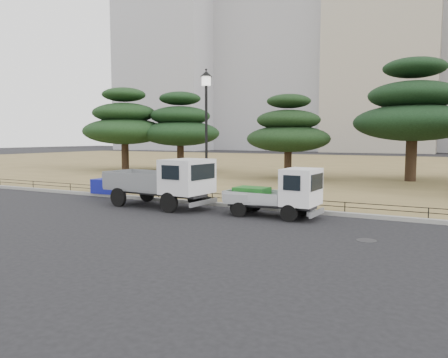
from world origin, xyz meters
The scene contains 16 objects.
ground centered at (0.00, 0.00, 0.00)m, with size 220.00×220.00×0.00m, color black.
lawn centered at (0.00, 30.60, 0.07)m, with size 120.00×56.00×0.15m, color olive.
curb centered at (0.00, 2.60, 0.08)m, with size 120.00×0.25×0.16m, color gray.
truck_large centered at (-2.55, 1.11, 1.20)m, with size 5.12×2.40×2.17m.
truck_kei_front centered at (2.80, 1.25, 0.96)m, with size 3.70×1.75×1.92m.
truck_kei_rear centered at (2.59, 1.36, 0.86)m, with size 3.44×1.82×1.72m.
street_lamp centered at (-1.38, 2.90, 4.17)m, with size 0.53×0.53×5.94m.
pipe_fence centered at (0.00, 2.75, 0.44)m, with size 38.00×0.04×0.40m.
tarp_pile centered at (-7.32, 2.95, 0.58)m, with size 1.61×1.18×1.06m.
manhole centered at (6.50, -1.20, 0.01)m, with size 0.60×0.60×0.01m, color #2D2D30.
pine_west_far centered at (-16.97, 15.61, 4.34)m, with size 7.18×7.18×7.26m.
pine_west_near centered at (-12.47, 17.65, 4.12)m, with size 6.88×6.88×6.88m.
pine_center_left centered at (-1.55, 14.72, 3.58)m, with size 5.84×5.84×5.94m.
pine_center_right centered at (6.26, 17.15, 4.87)m, with size 7.68×7.68×8.15m.
tower_far_west centered at (-55.00, 80.00, 32.50)m, with size 24.00×20.00×65.00m, color #A0A0A5.
tower_center_left centered at (-5.00, 85.00, 27.50)m, with size 22.00×20.00×55.00m, color #AAA08C.
Camera 1 is at (8.64, -14.58, 3.09)m, focal length 35.00 mm.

